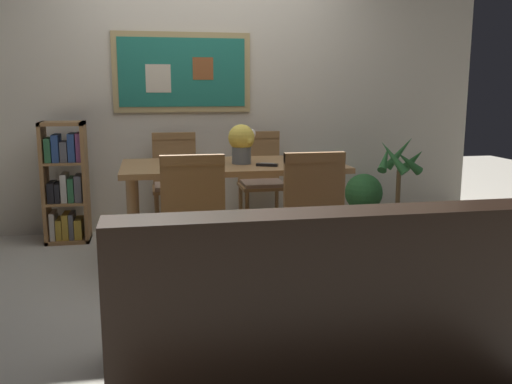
{
  "coord_description": "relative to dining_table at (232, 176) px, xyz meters",
  "views": [
    {
      "loc": [
        -0.54,
        -3.71,
        1.29
      ],
      "look_at": [
        0.11,
        -0.33,
        0.65
      ],
      "focal_mm": 39.04,
      "sensor_mm": 36.0,
      "label": 1
    }
  ],
  "objects": [
    {
      "name": "wall_back_with_painting",
      "position": [
        -0.07,
        1.07,
        0.66
      ],
      "size": [
        5.2,
        0.14,
        2.6
      ],
      "color": "beige",
      "rests_on": "ground_plane"
    },
    {
      "name": "bookshelf",
      "position": [
        -1.31,
        0.75,
        -0.15
      ],
      "size": [
        0.36,
        0.28,
        1.02
      ],
      "color": "#9E7042",
      "rests_on": "ground_plane"
    },
    {
      "name": "dining_chair_near_left",
      "position": [
        -0.36,
        -0.75,
        -0.11
      ],
      "size": [
        0.4,
        0.41,
        0.91
      ],
      "color": "#9E7042",
      "rests_on": "ground_plane"
    },
    {
      "name": "ground_plane",
      "position": [
        -0.07,
        -0.39,
        -0.64
      ],
      "size": [
        12.0,
        12.0,
        0.0
      ],
      "primitive_type": "plane",
      "color": "beige"
    },
    {
      "name": "dining_table",
      "position": [
        0.0,
        0.0,
        0.0
      ],
      "size": [
        1.63,
        0.84,
        0.74
      ],
      "color": "#9E7042",
      "rests_on": "ground_plane"
    },
    {
      "name": "dining_chair_far_left",
      "position": [
        -0.39,
        0.75,
        -0.11
      ],
      "size": [
        0.4,
        0.41,
        0.91
      ],
      "color": "#9E7042",
      "rests_on": "ground_plane"
    },
    {
      "name": "potted_ivy",
      "position": [
        1.34,
        0.7,
        -0.37
      ],
      "size": [
        0.35,
        0.35,
        0.51
      ],
      "color": "brown",
      "rests_on": "ground_plane"
    },
    {
      "name": "dining_chair_far_right",
      "position": [
        0.37,
        0.74,
        -0.11
      ],
      "size": [
        0.4,
        0.41,
        0.91
      ],
      "color": "#9E7042",
      "rests_on": "ground_plane"
    },
    {
      "name": "leather_couch",
      "position": [
        0.11,
        -1.9,
        -0.33
      ],
      "size": [
        1.8,
        0.84,
        0.84
      ],
      "color": "black",
      "rests_on": "ground_plane"
    },
    {
      "name": "flower_vase",
      "position": [
        0.07,
        -0.03,
        0.26
      ],
      "size": [
        0.21,
        0.2,
        0.29
      ],
      "color": "slate",
      "rests_on": "dining_table"
    },
    {
      "name": "potted_palm",
      "position": [
        1.5,
        0.32,
        -0.3
      ],
      "size": [
        0.42,
        0.42,
        0.89
      ],
      "color": "#4C4742",
      "rests_on": "ground_plane"
    },
    {
      "name": "dining_chair_near_right",
      "position": [
        0.38,
        -0.76,
        -0.11
      ],
      "size": [
        0.4,
        0.41,
        0.91
      ],
      "color": "#9E7042",
      "rests_on": "ground_plane"
    },
    {
      "name": "tv_remote",
      "position": [
        0.22,
        -0.2,
        0.1
      ],
      "size": [
        0.16,
        0.1,
        0.02
      ],
      "color": "black",
      "rests_on": "dining_table"
    }
  ]
}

